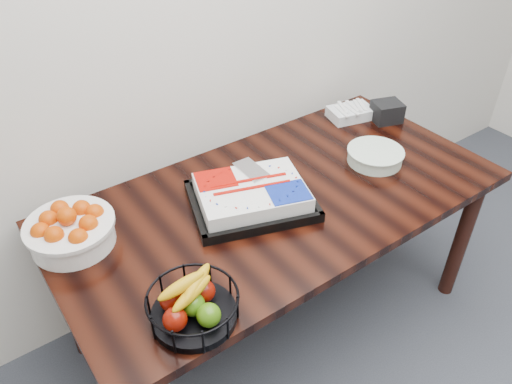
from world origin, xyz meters
TOP-DOWN VIEW (x-y plane):
  - table at (0.00, 2.00)m, footprint 1.80×0.90m
  - cake_tray at (-0.13, 2.02)m, footprint 0.55×0.49m
  - tangerine_bowl at (-0.76, 2.21)m, footprint 0.31×0.31m
  - fruit_basket at (-0.58, 1.67)m, footprint 0.28×0.28m
  - plate_stack at (0.48, 1.95)m, footprint 0.24×0.24m
  - fork_bag at (0.68, 2.30)m, footprint 0.24×0.19m
  - napkin_box at (0.80, 2.18)m, footprint 0.17×0.15m

SIDE VIEW (x-z plane):
  - table at x=0.00m, z-range 0.29..1.04m
  - fork_bag at x=0.68m, z-range 0.75..0.81m
  - plate_stack at x=0.48m, z-range 0.75..0.81m
  - cake_tray at x=-0.13m, z-range 0.75..0.84m
  - napkin_box at x=0.80m, z-range 0.75..0.85m
  - fruit_basket at x=-0.58m, z-range 0.74..0.88m
  - tangerine_bowl at x=-0.76m, z-range 0.74..0.93m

